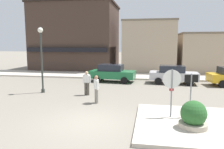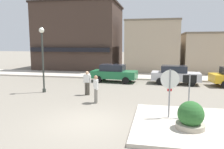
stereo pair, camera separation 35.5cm
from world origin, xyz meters
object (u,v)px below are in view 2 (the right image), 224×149
Objects in this scene: planter at (190,118)px; parked_car_second at (175,74)px; lamp_post at (42,50)px; pedestrian_crossing_far at (87,82)px; parked_car_nearest at (114,73)px; pedestrian_crossing_near at (96,88)px; stop_sign at (170,87)px; one_way_sign at (189,91)px.

planter is 10.51m from parked_car_second.
lamp_post is 3.87m from pedestrian_crossing_far.
parked_car_second is at bearing 88.52° from planter.
lamp_post is 10.87m from parked_car_second.
pedestrian_crossing_far reaches higher than parked_car_nearest.
parked_car_second is (5.30, -0.03, 0.00)m from parked_car_nearest.
parked_car_second is 2.55× the size of pedestrian_crossing_far.
planter is 0.76× the size of pedestrian_crossing_near.
stop_sign is 0.89m from one_way_sign.
planter is 0.76× the size of pedestrian_crossing_far.
one_way_sign is 10.14m from lamp_post.
parked_car_nearest is at bearing 119.17° from one_way_sign.
parked_car_nearest reaches higher than planter.
planter is at bearing -91.48° from parked_car_second.
stop_sign is 1.43× the size of pedestrian_crossing_near.
parked_car_second is 8.71m from pedestrian_crossing_near.
pedestrian_crossing_far is (-1.10, 1.80, 0.00)m from pedestrian_crossing_near.
stop_sign is 9.43m from lamp_post.
parked_car_second is (0.27, 10.50, 0.25)m from planter.
pedestrian_crossing_near is (-4.81, 2.01, -0.46)m from one_way_sign.
stop_sign is at bearing 122.77° from planter.
one_way_sign is 7.05m from pedestrian_crossing_far.
parked_car_nearest is (-5.03, 10.54, 0.25)m from planter.
pedestrian_crossing_far is (3.25, -0.21, -2.09)m from lamp_post.
one_way_sign is 1.71× the size of planter.
pedestrian_crossing_near is (-3.96, 2.19, -0.65)m from stop_sign.
parked_car_second is at bearing -0.36° from parked_car_nearest.
parked_car_nearest is 7.19m from pedestrian_crossing_near.
parked_car_nearest is at bearing 114.55° from stop_sign.
stop_sign reaches higher than pedestrian_crossing_near.
stop_sign is 6.48m from pedestrian_crossing_far.
parked_car_second is at bearing 55.15° from pedestrian_crossing_near.
stop_sign is 0.51× the size of lamp_post.
lamp_post is 2.82× the size of pedestrian_crossing_near.
pedestrian_crossing_near reaches higher than parked_car_nearest.
pedestrian_crossing_far is at bearing -98.25° from parked_car_nearest.
stop_sign is 1.10× the size of one_way_sign.
pedestrian_crossing_near is at bearing -58.55° from pedestrian_crossing_far.
planter is (-0.10, -1.34, -0.77)m from one_way_sign.
lamp_post is at bearing 153.19° from stop_sign.
stop_sign is 4.58m from pedestrian_crossing_near.
parked_car_nearest is at bearing 179.64° from parked_car_second.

